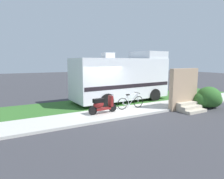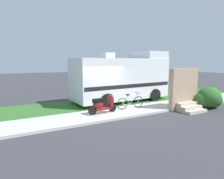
{
  "view_description": "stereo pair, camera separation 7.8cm",
  "coord_description": "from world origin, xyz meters",
  "px_view_note": "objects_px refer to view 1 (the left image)",
  "views": [
    {
      "loc": [
        -5.04,
        -9.92,
        2.82
      ],
      "look_at": [
        0.63,
        0.3,
        1.1
      ],
      "focal_mm": 31.16,
      "sensor_mm": 36.0,
      "label": 1
    },
    {
      "loc": [
        -4.97,
        -9.96,
        2.82
      ],
      "look_at": [
        0.63,
        0.3,
        1.1
      ],
      "focal_mm": 31.16,
      "sensor_mm": 36.0,
      "label": 2
    }
  ],
  "objects_px": {
    "bicycle": "(131,102)",
    "pickup_truck_near": "(141,79)",
    "bottle_green": "(170,103)",
    "scooter": "(102,105)",
    "bottle_spare": "(185,102)",
    "motorhome_rv": "(122,78)"
  },
  "relations": [
    {
      "from": "scooter",
      "to": "bottle_green",
      "type": "distance_m",
      "value": 4.64
    },
    {
      "from": "scooter",
      "to": "pickup_truck_near",
      "type": "bearing_deg",
      "value": 42.2
    },
    {
      "from": "scooter",
      "to": "pickup_truck_near",
      "type": "distance_m",
      "value": 10.94
    },
    {
      "from": "pickup_truck_near",
      "to": "bottle_green",
      "type": "relative_size",
      "value": 20.69
    },
    {
      "from": "bicycle",
      "to": "bottle_green",
      "type": "height_order",
      "value": "bicycle"
    },
    {
      "from": "motorhome_rv",
      "to": "pickup_truck_near",
      "type": "height_order",
      "value": "motorhome_rv"
    },
    {
      "from": "bicycle",
      "to": "bottle_green",
      "type": "relative_size",
      "value": 6.62
    },
    {
      "from": "bottle_green",
      "to": "pickup_truck_near",
      "type": "bearing_deg",
      "value": 65.32
    },
    {
      "from": "bottle_green",
      "to": "bottle_spare",
      "type": "relative_size",
      "value": 0.91
    },
    {
      "from": "bicycle",
      "to": "bottle_green",
      "type": "distance_m",
      "value": 2.75
    },
    {
      "from": "bicycle",
      "to": "bottle_spare",
      "type": "distance_m",
      "value": 3.78
    },
    {
      "from": "scooter",
      "to": "bicycle",
      "type": "distance_m",
      "value": 1.92
    },
    {
      "from": "scooter",
      "to": "bottle_spare",
      "type": "bearing_deg",
      "value": -5.58
    },
    {
      "from": "bottle_green",
      "to": "bicycle",
      "type": "bearing_deg",
      "value": 171.45
    },
    {
      "from": "bicycle",
      "to": "pickup_truck_near",
      "type": "bearing_deg",
      "value": 49.19
    },
    {
      "from": "bicycle",
      "to": "bottle_spare",
      "type": "height_order",
      "value": "bicycle"
    },
    {
      "from": "scooter",
      "to": "bicycle",
      "type": "relative_size",
      "value": 0.93
    },
    {
      "from": "scooter",
      "to": "bottle_spare",
      "type": "xyz_separation_m",
      "value": [
        5.62,
        -0.55,
        -0.33
      ]
    },
    {
      "from": "pickup_truck_near",
      "to": "bottle_green",
      "type": "xyz_separation_m",
      "value": [
        -3.48,
        -7.57,
        -0.69
      ]
    },
    {
      "from": "scooter",
      "to": "bicycle",
      "type": "height_order",
      "value": "scooter"
    },
    {
      "from": "bicycle",
      "to": "scooter",
      "type": "bearing_deg",
      "value": -174.61
    },
    {
      "from": "motorhome_rv",
      "to": "bottle_spare",
      "type": "height_order",
      "value": "motorhome_rv"
    }
  ]
}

